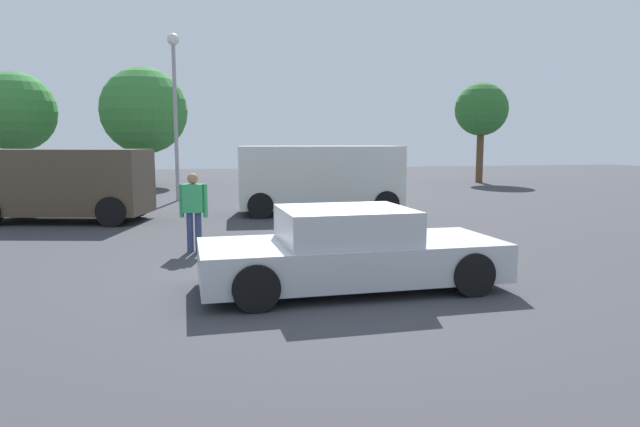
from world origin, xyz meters
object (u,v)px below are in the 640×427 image
Objects in this scene: dog at (342,237)px; light_post_mid at (175,88)px; pedestrian at (193,206)px; van_white at (320,177)px; suv_dark at (64,182)px; sedan_foreground at (350,251)px.

dog is 0.10× the size of light_post_mid.
van_white is at bearing -22.13° from pedestrian.
light_post_mid is (-0.41, 10.46, 3.28)m from pedestrian.
van_white reaches higher than pedestrian.
van_white is at bearing 16.04° from suv_dark.
light_post_mid is at bearing 100.48° from sedan_foreground.
sedan_foreground is 0.88× the size of van_white.
suv_dark is at bearing 122.46° from sedan_foreground.
van_white is at bearing 78.89° from sedan_foreground.
pedestrian is at bearing -42.39° from suv_dark.
sedan_foreground is 14.67m from light_post_mid.
suv_dark is 3.04× the size of pedestrian.
suv_dark reaches higher than pedestrian.
suv_dark is 0.78× the size of light_post_mid.
van_white is 7.36m from suv_dark.
dog is at bearing -87.17° from pedestrian.
van_white is 6.73m from pedestrian.
sedan_foreground is at bearing -42.43° from suv_dark.
light_post_mid is at bearing 79.53° from dog.
sedan_foreground is 0.73× the size of light_post_mid.
light_post_mid reaches higher than van_white.
pedestrian is (3.41, -5.30, -0.16)m from suv_dark.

